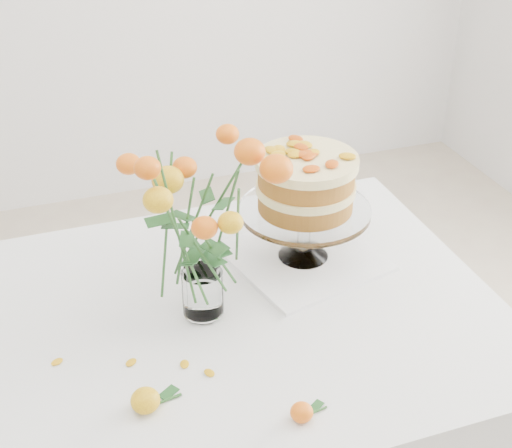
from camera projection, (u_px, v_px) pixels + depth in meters
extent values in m
cube|color=tan|center=(178.00, 330.00, 1.55)|extent=(1.40, 0.90, 0.04)
cylinder|color=tan|center=(351.00, 308.00, 2.22)|extent=(0.06, 0.06, 0.71)
cube|color=white|center=(178.00, 322.00, 1.54)|extent=(1.42, 0.92, 0.01)
cube|color=white|center=(140.00, 250.00, 1.97)|extent=(1.42, 0.01, 0.20)
cube|color=white|center=(455.00, 295.00, 1.79)|extent=(0.01, 0.92, 0.20)
cube|color=white|center=(303.00, 257.00, 1.74)|extent=(0.40, 0.40, 0.01)
cylinder|color=white|center=(304.00, 230.00, 1.70)|extent=(0.03, 0.03, 0.10)
cylinder|color=white|center=(305.00, 210.00, 1.67)|extent=(0.31, 0.31, 0.01)
cylinder|color=#A37624|center=(305.00, 199.00, 1.65)|extent=(0.26, 0.26, 0.04)
cylinder|color=beige|center=(306.00, 187.00, 1.64)|extent=(0.27, 0.27, 0.02)
cylinder|color=#A37624|center=(306.00, 175.00, 1.62)|extent=(0.26, 0.26, 0.04)
cylinder|color=beige|center=(307.00, 161.00, 1.60)|extent=(0.28, 0.28, 0.02)
cylinder|color=white|center=(204.00, 312.00, 1.56)|extent=(0.07, 0.07, 0.01)
cylinder|color=white|center=(203.00, 292.00, 1.53)|extent=(0.09, 0.09, 0.10)
ellipsoid|color=yellow|center=(145.00, 400.00, 1.31)|extent=(0.05, 0.05, 0.05)
cylinder|color=#295923|center=(165.00, 401.00, 1.33)|extent=(0.07, 0.02, 0.01)
ellipsoid|color=orange|center=(302.00, 412.00, 1.29)|extent=(0.04, 0.04, 0.04)
cylinder|color=#295923|center=(315.00, 413.00, 1.31)|extent=(0.05, 0.01, 0.00)
ellipsoid|color=#DF9F0E|center=(131.00, 362.00, 1.42)|extent=(0.03, 0.02, 0.00)
ellipsoid|color=#DF9F0E|center=(185.00, 364.00, 1.42)|extent=(0.03, 0.02, 0.00)
ellipsoid|color=#DF9F0E|center=(209.00, 373.00, 1.40)|extent=(0.03, 0.02, 0.00)
ellipsoid|color=#DF9F0E|center=(57.00, 362.00, 1.43)|extent=(0.03, 0.02, 0.00)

